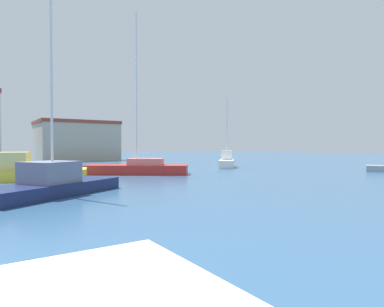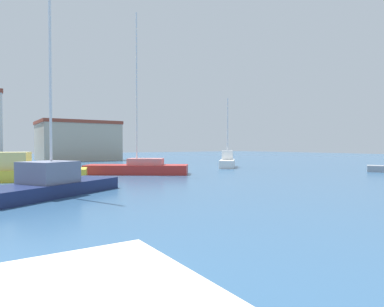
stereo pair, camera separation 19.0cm
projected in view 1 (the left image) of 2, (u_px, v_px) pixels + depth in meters
water at (173, 172)px, 29.23m from camera, size 160.00×160.00×0.00m
sailboat_white_center_channel at (227, 161)px, 35.53m from camera, size 4.42×4.69×7.45m
motorboat_yellow_outer_mooring at (16, 171)px, 21.94m from camera, size 8.86×5.10×1.92m
sailboat_red_far_right at (138, 168)px, 27.00m from camera, size 8.12×6.74×13.18m
sailboat_navy_far_left at (52, 183)px, 15.52m from camera, size 7.22×5.78×10.36m
warehouse_block at (76, 141)px, 52.75m from camera, size 11.71×9.80×6.21m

